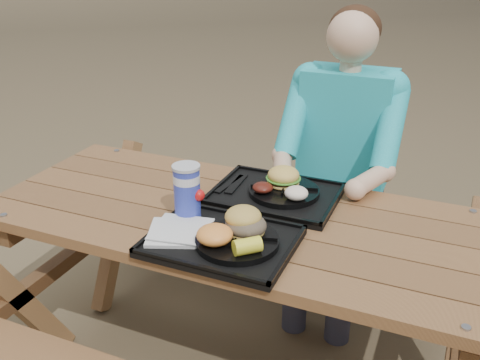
% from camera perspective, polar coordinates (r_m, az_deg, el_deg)
% --- Properties ---
extents(picnic_table, '(1.80, 1.49, 0.75)m').
position_cam_1_polar(picnic_table, '(2.07, -0.00, -12.81)').
color(picnic_table, '#999999').
rests_on(picnic_table, ground).
extents(tray_near, '(0.45, 0.35, 0.02)m').
position_cam_1_polar(tray_near, '(1.69, -1.96, -6.66)').
color(tray_near, black).
rests_on(tray_near, picnic_table).
extents(tray_far, '(0.45, 0.35, 0.02)m').
position_cam_1_polar(tray_far, '(1.98, 3.79, -1.70)').
color(tray_far, black).
rests_on(tray_far, picnic_table).
extents(plate_near, '(0.26, 0.26, 0.02)m').
position_cam_1_polar(plate_near, '(1.65, -0.30, -6.53)').
color(plate_near, black).
rests_on(plate_near, tray_near).
extents(plate_far, '(0.26, 0.26, 0.02)m').
position_cam_1_polar(plate_far, '(1.97, 4.72, -1.21)').
color(plate_far, black).
rests_on(plate_far, tray_far).
extents(napkin_stack, '(0.23, 0.23, 0.02)m').
position_cam_1_polar(napkin_stack, '(1.72, -6.74, -5.45)').
color(napkin_stack, silver).
rests_on(napkin_stack, tray_near).
extents(soda_cup, '(0.09, 0.09, 0.18)m').
position_cam_1_polar(soda_cup, '(1.78, -5.66, -1.37)').
color(soda_cup, '#1626A5').
rests_on(soda_cup, tray_near).
extents(condiment_bbq, '(0.05, 0.05, 0.03)m').
position_cam_1_polar(condiment_bbq, '(1.78, 0.15, -4.00)').
color(condiment_bbq, black).
rests_on(condiment_bbq, tray_near).
extents(condiment_mustard, '(0.05, 0.05, 0.03)m').
position_cam_1_polar(condiment_mustard, '(1.76, 1.64, -4.39)').
color(condiment_mustard, gold).
rests_on(condiment_mustard, tray_near).
extents(sandwich, '(0.12, 0.12, 0.13)m').
position_cam_1_polar(sandwich, '(1.65, 0.62, -3.71)').
color(sandwich, gold).
rests_on(sandwich, plate_near).
extents(mac_cheese, '(0.11, 0.11, 0.06)m').
position_cam_1_polar(mac_cheese, '(1.61, -2.72, -5.85)').
color(mac_cheese, '#FFA243').
rests_on(mac_cheese, plate_near).
extents(corn_cob, '(0.12, 0.12, 0.05)m').
position_cam_1_polar(corn_cob, '(1.56, 0.79, -7.05)').
color(corn_cob, yellow).
rests_on(corn_cob, plate_near).
extents(cutlery_far, '(0.04, 0.18, 0.01)m').
position_cam_1_polar(cutlery_far, '(2.04, -0.40, -0.41)').
color(cutlery_far, black).
rests_on(cutlery_far, tray_far).
extents(burger, '(0.12, 0.12, 0.11)m').
position_cam_1_polar(burger, '(1.98, 4.68, 0.94)').
color(burger, '#E7B951').
rests_on(burger, plate_far).
extents(baked_beans, '(0.08, 0.08, 0.03)m').
position_cam_1_polar(baked_beans, '(1.93, 2.44, -0.81)').
color(baked_beans, '#501810').
rests_on(baked_beans, plate_far).
extents(potato_salad, '(0.08, 0.08, 0.05)m').
position_cam_1_polar(potato_salad, '(1.88, 6.03, -1.40)').
color(potato_salad, white).
rests_on(potato_salad, plate_far).
extents(diner, '(0.48, 0.84, 1.28)m').
position_cam_1_polar(diner, '(2.45, 10.72, 0.16)').
color(diner, '#1A87B8').
rests_on(diner, ground).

